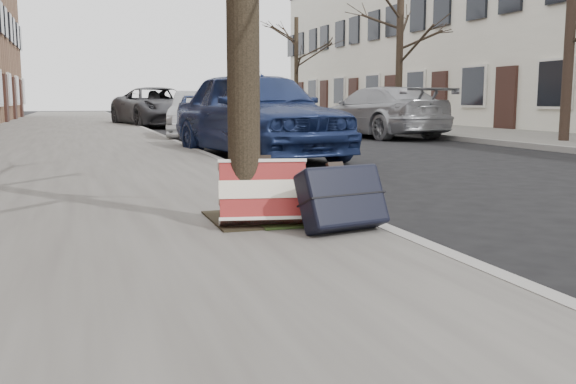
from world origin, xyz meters
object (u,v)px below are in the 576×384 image
object	(u,v)px
suitcase_navy	(342,197)
car_near_front	(257,113)
car_near_mid	(202,115)
suitcase_red	(263,193)

from	to	relation	value
suitcase_navy	car_near_front	size ratio (longest dim) A/B	0.13
suitcase_navy	car_near_mid	size ratio (longest dim) A/B	0.16
suitcase_red	car_near_mid	xyz separation A→B (m)	(1.84, 12.17, 0.27)
suitcase_red	suitcase_navy	size ratio (longest dim) A/B	1.02
suitcase_red	car_near_front	size ratio (longest dim) A/B	0.13
suitcase_red	car_near_front	distance (m)	7.03
suitcase_navy	car_near_front	xyz separation A→B (m)	(1.35, 7.15, 0.44)
suitcase_red	car_near_front	xyz separation A→B (m)	(1.83, 6.77, 0.44)
car_near_front	suitcase_red	bearing A→B (deg)	-114.05
car_near_front	car_near_mid	size ratio (longest dim) A/B	1.22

